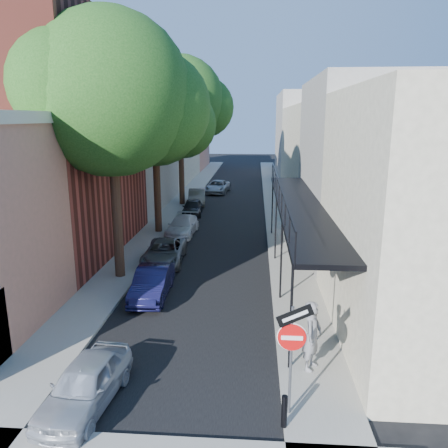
% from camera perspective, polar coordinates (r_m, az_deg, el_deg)
% --- Properties ---
extents(ground, '(160.00, 160.00, 0.00)m').
position_cam_1_polar(ground, '(11.13, -9.44, -26.01)').
color(ground, black).
rests_on(ground, ground).
extents(road_surface, '(6.00, 64.00, 0.01)m').
position_cam_1_polar(road_surface, '(39.00, 0.78, 3.27)').
color(road_surface, black).
rests_on(road_surface, ground).
extents(sidewalk_left, '(2.00, 64.00, 0.12)m').
position_cam_1_polar(sidewalk_left, '(39.42, -5.04, 3.42)').
color(sidewalk_left, gray).
rests_on(sidewalk_left, ground).
extents(sidewalk_right, '(2.00, 64.00, 0.12)m').
position_cam_1_polar(sidewalk_right, '(38.96, 6.68, 3.25)').
color(sidewalk_right, gray).
rests_on(sidewalk_right, ground).
extents(buildings_left, '(10.10, 59.10, 12.00)m').
position_cam_1_polar(buildings_left, '(38.87, -13.35, 10.21)').
color(buildings_left, tan).
rests_on(buildings_left, ground).
extents(buildings_right, '(9.80, 55.00, 10.00)m').
position_cam_1_polar(buildings_right, '(38.46, 14.44, 9.34)').
color(buildings_right, beige).
rests_on(buildings_right, ground).
extents(sign_post, '(0.89, 0.17, 2.99)m').
position_cam_1_polar(sign_post, '(10.58, 8.88, -14.94)').
color(sign_post, '#595B60').
rests_on(sign_post, ground).
extents(bollard, '(0.14, 0.14, 0.80)m').
position_cam_1_polar(bollard, '(10.99, 7.88, -23.08)').
color(bollard, black).
rests_on(bollard, sidewalk_right).
extents(oak_near, '(7.48, 6.80, 11.42)m').
position_cam_1_polar(oak_near, '(19.39, -13.18, 15.73)').
color(oak_near, '#351F15').
rests_on(oak_near, ground).
extents(oak_mid, '(6.60, 6.00, 10.20)m').
position_cam_1_polar(oak_mid, '(27.11, -8.13, 13.54)').
color(oak_mid, '#351F15').
rests_on(oak_mid, ground).
extents(oak_far, '(7.70, 7.00, 11.90)m').
position_cam_1_polar(oak_far, '(36.01, -4.98, 15.55)').
color(oak_far, '#351F15').
rests_on(oak_far, ground).
extents(parked_car_a, '(1.73, 3.60, 1.18)m').
position_cam_1_polar(parked_car_a, '(12.15, -17.64, -19.29)').
color(parked_car_a, '#9CA3AD').
rests_on(parked_car_a, ground).
extents(parked_car_b, '(1.39, 3.71, 1.21)m').
position_cam_1_polar(parked_car_b, '(17.97, -9.34, -7.59)').
color(parked_car_b, '#111137').
rests_on(parked_car_b, ground).
extents(parked_car_c, '(2.07, 4.18, 1.14)m').
position_cam_1_polar(parked_car_c, '(21.92, -7.78, -3.69)').
color(parked_car_c, '#56595D').
rests_on(parked_car_c, ground).
extents(parked_car_d, '(1.77, 4.00, 1.14)m').
position_cam_1_polar(parked_car_d, '(27.07, -5.46, -0.25)').
color(parked_car_d, silver).
rests_on(parked_car_d, ground).
extents(parked_car_e, '(1.63, 3.55, 1.18)m').
position_cam_1_polar(parked_car_e, '(32.57, -4.15, 2.20)').
color(parked_car_e, black).
rests_on(parked_car_e, ground).
extents(parked_car_f, '(1.78, 4.04, 1.29)m').
position_cam_1_polar(parked_car_f, '(36.47, -3.55, 3.54)').
color(parked_car_f, '#635E54').
rests_on(parked_car_f, ground).
extents(parked_car_g, '(2.42, 4.47, 1.19)m').
position_cam_1_polar(parked_car_g, '(42.23, -0.85, 4.89)').
color(parked_car_g, '#929AA5').
rests_on(parked_car_g, ground).
extents(pedestrian, '(0.75, 0.88, 2.03)m').
position_cam_1_polar(pedestrian, '(12.87, 11.46, -14.08)').
color(pedestrian, slate).
rests_on(pedestrian, sidewalk_right).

